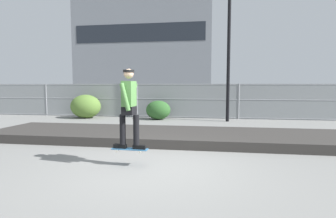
{
  "coord_description": "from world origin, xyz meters",
  "views": [
    {
      "loc": [
        1.28,
        -5.47,
        1.74
      ],
      "look_at": [
        -0.02,
        2.79,
        1.02
      ],
      "focal_mm": 28.83,
      "sensor_mm": 36.0,
      "label": 1
    }
  ],
  "objects_px": {
    "skateboard": "(130,149)",
    "parked_car_near": "(105,99)",
    "skater": "(129,104)",
    "street_lamp": "(229,22)",
    "shrub_left": "(86,106)",
    "shrub_center": "(158,110)",
    "parked_car_mid": "(203,99)"
  },
  "relations": [
    {
      "from": "parked_car_mid",
      "to": "shrub_left",
      "type": "xyz_separation_m",
      "value": [
        -6.14,
        -4.7,
        -0.21
      ]
    },
    {
      "from": "skater",
      "to": "street_lamp",
      "type": "height_order",
      "value": "street_lamp"
    },
    {
      "from": "parked_car_near",
      "to": "shrub_center",
      "type": "relative_size",
      "value": 3.52
    },
    {
      "from": "street_lamp",
      "to": "shrub_center",
      "type": "height_order",
      "value": "street_lamp"
    },
    {
      "from": "street_lamp",
      "to": "shrub_left",
      "type": "xyz_separation_m",
      "value": [
        -7.47,
        0.19,
        -4.12
      ]
    },
    {
      "from": "street_lamp",
      "to": "parked_car_mid",
      "type": "distance_m",
      "value": 6.4
    },
    {
      "from": "skater",
      "to": "skateboard",
      "type": "bearing_deg",
      "value": -165.96
    },
    {
      "from": "shrub_left",
      "to": "parked_car_near",
      "type": "bearing_deg",
      "value": 98.42
    },
    {
      "from": "skateboard",
      "to": "parked_car_near",
      "type": "distance_m",
      "value": 13.56
    },
    {
      "from": "skater",
      "to": "street_lamp",
      "type": "bearing_deg",
      "value": 71.9
    },
    {
      "from": "parked_car_near",
      "to": "shrub_left",
      "type": "height_order",
      "value": "parked_car_near"
    },
    {
      "from": "shrub_center",
      "to": "skater",
      "type": "bearing_deg",
      "value": -83.39
    },
    {
      "from": "skateboard",
      "to": "shrub_left",
      "type": "bearing_deg",
      "value": 121.47
    },
    {
      "from": "parked_car_mid",
      "to": "parked_car_near",
      "type": "bearing_deg",
      "value": -177.03
    },
    {
      "from": "skateboard",
      "to": "shrub_left",
      "type": "distance_m",
      "value": 9.4
    },
    {
      "from": "shrub_left",
      "to": "shrub_center",
      "type": "height_order",
      "value": "shrub_left"
    },
    {
      "from": "skater",
      "to": "shrub_left",
      "type": "relative_size",
      "value": 1.05
    },
    {
      "from": "parked_car_mid",
      "to": "shrub_left",
      "type": "relative_size",
      "value": 2.78
    },
    {
      "from": "skateboard",
      "to": "skater",
      "type": "relative_size",
      "value": 0.47
    },
    {
      "from": "skateboard",
      "to": "shrub_center",
      "type": "distance_m",
      "value": 8.07
    },
    {
      "from": "parked_car_mid",
      "to": "skater",
      "type": "bearing_deg",
      "value": -95.52
    },
    {
      "from": "skateboard",
      "to": "street_lamp",
      "type": "distance_m",
      "value": 9.33
    },
    {
      "from": "parked_car_near",
      "to": "shrub_center",
      "type": "distance_m",
      "value": 6.35
    },
    {
      "from": "street_lamp",
      "to": "shrub_left",
      "type": "bearing_deg",
      "value": 178.53
    },
    {
      "from": "skater",
      "to": "parked_car_near",
      "type": "relative_size",
      "value": 0.39
    },
    {
      "from": "shrub_left",
      "to": "shrub_center",
      "type": "bearing_deg",
      "value": 0.01
    },
    {
      "from": "skater",
      "to": "parked_car_near",
      "type": "height_order",
      "value": "skater"
    },
    {
      "from": "parked_car_near",
      "to": "shrub_center",
      "type": "xyz_separation_m",
      "value": [
        4.62,
        -4.35,
        -0.35
      ]
    },
    {
      "from": "skater",
      "to": "shrub_center",
      "type": "relative_size",
      "value": 1.36
    },
    {
      "from": "parked_car_near",
      "to": "parked_car_mid",
      "type": "bearing_deg",
      "value": 2.97
    },
    {
      "from": "street_lamp",
      "to": "parked_car_near",
      "type": "relative_size",
      "value": 1.74
    },
    {
      "from": "parked_car_mid",
      "to": "shrub_left",
      "type": "height_order",
      "value": "parked_car_mid"
    }
  ]
}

